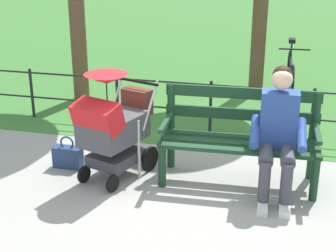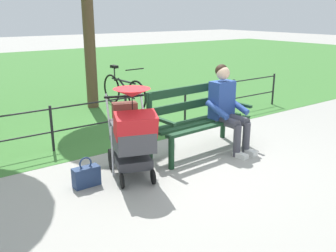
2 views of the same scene
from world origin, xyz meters
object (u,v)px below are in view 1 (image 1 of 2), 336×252
object	(u,v)px
stroller	(113,125)
bicycle	(290,76)
handbag	(68,156)
person_on_bench	(278,130)
park_bench	(240,133)

from	to	relation	value
stroller	bicycle	bearing A→B (deg)	-117.85
bicycle	handbag	bearing A→B (deg)	53.87
stroller	handbag	size ratio (longest dim) A/B	3.11
person_on_bench	handbag	size ratio (longest dim) A/B	3.45
handbag	bicycle	distance (m)	3.93
park_bench	bicycle	xyz separation A→B (m)	(-0.45, -3.00, -0.16)
person_on_bench	handbag	bearing A→B (deg)	-1.43
person_on_bench	stroller	xyz separation A→B (m)	(1.66, 0.05, -0.08)
park_bench	bicycle	distance (m)	3.04
person_on_bench	bicycle	xyz separation A→B (m)	(-0.07, -3.23, -0.31)
park_bench	stroller	bearing A→B (deg)	11.94
park_bench	person_on_bench	distance (m)	0.47
park_bench	person_on_bench	xyz separation A→B (m)	(-0.39, 0.22, 0.15)
handbag	person_on_bench	bearing A→B (deg)	178.57
park_bench	stroller	distance (m)	1.31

